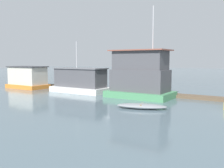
% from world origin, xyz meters
% --- Properties ---
extents(ground_plane, '(200.00, 200.00, 0.00)m').
position_xyz_m(ground_plane, '(0.00, 0.00, 0.00)').
color(ground_plane, slate).
extents(dock_walkway, '(42.40, 1.64, 0.30)m').
position_xyz_m(dock_walkway, '(0.00, 2.71, 0.15)').
color(dock_walkway, brown).
rests_on(dock_walkway, ground_plane).
extents(houseboat_orange, '(5.89, 3.32, 3.12)m').
position_xyz_m(houseboat_orange, '(-14.83, -0.44, 1.50)').
color(houseboat_orange, orange).
rests_on(houseboat_orange, ground_plane).
extents(houseboat_white, '(7.48, 3.42, 6.31)m').
position_xyz_m(houseboat_white, '(-5.56, 0.21, 1.40)').
color(houseboat_white, white).
rests_on(houseboat_white, ground_plane).
extents(houseboat_green, '(6.91, 4.05, 9.49)m').
position_xyz_m(houseboat_green, '(2.76, 0.27, 2.28)').
color(houseboat_green, '#4C9360').
rests_on(houseboat_green, ground_plane).
extents(dinghy_grey, '(4.37, 2.61, 0.43)m').
position_xyz_m(dinghy_grey, '(5.72, -5.31, 0.22)').
color(dinghy_grey, gray).
rests_on(dinghy_grey, ground_plane).
extents(mooring_post_far_right, '(0.31, 0.31, 1.91)m').
position_xyz_m(mooring_post_far_right, '(1.47, 1.64, 0.95)').
color(mooring_post_far_right, brown).
rests_on(mooring_post_far_right, ground_plane).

